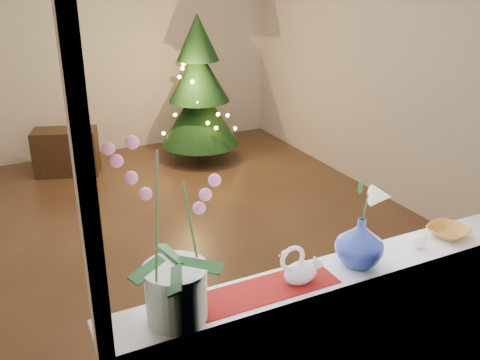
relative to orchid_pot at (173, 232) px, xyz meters
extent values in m
plane|color=#362116|center=(0.77, 2.38, -1.31)|extent=(5.00, 5.00, 0.00)
cube|color=beige|center=(0.77, 4.88, 0.04)|extent=(4.50, 0.10, 2.70)
cube|color=beige|center=(0.77, -0.12, 0.04)|extent=(4.50, 0.10, 2.70)
cube|color=beige|center=(3.02, 2.38, 0.04)|extent=(0.10, 5.00, 2.70)
cube|color=white|center=(0.77, 0.01, -0.41)|extent=(2.20, 0.26, 0.04)
cube|color=maroon|center=(0.39, 0.01, -0.38)|extent=(0.70, 0.20, 0.01)
imported|color=navy|center=(0.91, 0.01, -0.25)|extent=(0.28, 0.28, 0.27)
sphere|color=white|center=(1.28, 0.00, -0.35)|extent=(0.09, 0.09, 0.07)
imported|color=#A76D25|center=(1.50, 0.03, -0.36)|extent=(0.21, 0.21, 0.04)
cube|color=black|center=(0.21, 4.28, -1.05)|extent=(0.76, 0.55, 0.52)
camera|label=1|loc=(-0.56, -1.70, 0.93)|focal=40.00mm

